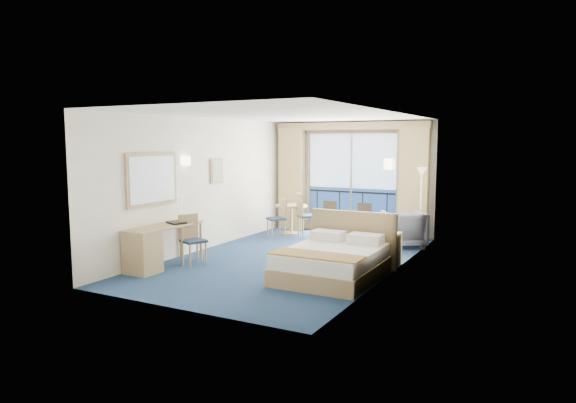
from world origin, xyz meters
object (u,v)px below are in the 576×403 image
at_px(bed, 333,261).
at_px(desk, 147,248).
at_px(armchair, 404,229).
at_px(round_table, 291,212).
at_px(nightstand, 386,249).
at_px(floor_lamp, 421,186).
at_px(desk_chair, 191,236).
at_px(table_chair_b, 279,215).
at_px(table_chair_a, 305,212).

distance_m(bed, desk, 3.17).
xyz_separation_m(armchair, round_table, (-2.82, 0.23, 0.15)).
distance_m(nightstand, floor_lamp, 2.35).
height_order(desk_chair, table_chair_b, desk_chair).
distance_m(round_table, table_chair_b, 0.48).
bearing_deg(table_chair_b, armchair, 43.76).
bearing_deg(desk_chair, armchair, -18.55).
xyz_separation_m(bed, desk_chair, (-2.66, -0.30, 0.23)).
xyz_separation_m(nightstand, table_chair_a, (-2.52, 1.81, 0.28)).
distance_m(floor_lamp, desk_chair, 4.98).
distance_m(table_chair_a, table_chair_b, 0.60).
bearing_deg(table_chair_a, round_table, 22.85).
relative_size(armchair, desk_chair, 0.92).
height_order(bed, table_chair_a, table_chair_a).
xyz_separation_m(table_chair_a, table_chair_b, (-0.53, -0.26, -0.08)).
height_order(armchair, table_chair_a, table_chair_a).
distance_m(armchair, table_chair_b, 2.90).
bearing_deg(floor_lamp, round_table, -177.81).
xyz_separation_m(floor_lamp, round_table, (-3.07, -0.12, -0.74)).
xyz_separation_m(nightstand, armchair, (-0.17, 1.79, 0.08)).
height_order(nightstand, desk_chair, desk_chair).
distance_m(desk, desk_chair, 0.86).
height_order(nightstand, desk, desk).
bearing_deg(desk, table_chair_a, 77.13).
bearing_deg(desk, round_table, 83.66).
xyz_separation_m(bed, armchair, (0.33, 3.04, 0.10)).
relative_size(bed, nightstand, 3.18).
relative_size(bed, armchair, 2.26).
bearing_deg(armchair, floor_lamp, -158.65).
bearing_deg(round_table, desk_chair, -92.82).
height_order(nightstand, armchair, armchair).
relative_size(round_table, table_chair_a, 0.76).
relative_size(desk_chair, table_chair_b, 1.02).
bearing_deg(nightstand, table_chair_b, 153.03).
bearing_deg(bed, floor_lamp, 80.15).
height_order(armchair, desk_chair, desk_chair).
bearing_deg(table_chair_b, nightstand, 12.10).
xyz_separation_m(bed, desk, (-2.97, -1.10, 0.13)).
height_order(bed, desk_chair, bed).
relative_size(desk_chair, round_table, 1.16).
relative_size(nightstand, table_chair_a, 0.58).
height_order(armchair, table_chair_b, table_chair_b).
xyz_separation_m(desk, table_chair_b, (0.42, 3.91, 0.09)).
height_order(floor_lamp, table_chair_a, floor_lamp).
bearing_deg(table_chair_a, bed, 171.07).
bearing_deg(round_table, table_chair_a, -24.77).
distance_m(armchair, round_table, 2.83).
bearing_deg(nightstand, round_table, 145.85).
bearing_deg(armchair, table_chair_b, -27.70).
relative_size(armchair, desk, 0.53).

